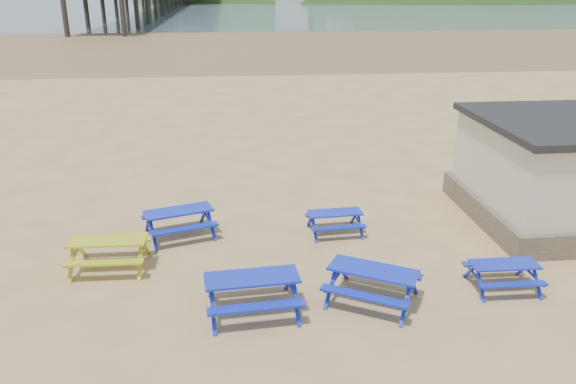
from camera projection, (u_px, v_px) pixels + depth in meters
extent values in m
plane|color=tan|center=(253.00, 246.00, 15.60)|extent=(400.00, 400.00, 0.00)
plane|color=brown|center=(233.00, 43.00, 66.81)|extent=(400.00, 400.00, 0.00)
plane|color=#475966|center=(229.00, 5.00, 173.87)|extent=(400.00, 400.00, 0.00)
cube|color=#1026AE|center=(178.00, 211.00, 15.96)|extent=(2.04, 1.29, 0.05)
cube|color=#1026AE|center=(174.00, 213.00, 16.61)|extent=(1.90, 0.84, 0.05)
cube|color=#1026AE|center=(185.00, 229.00, 15.52)|extent=(1.90, 0.84, 0.05)
cube|color=#1026AE|center=(335.00, 213.00, 16.21)|extent=(1.59, 0.71, 0.04)
cube|color=#1026AE|center=(331.00, 213.00, 16.78)|extent=(1.57, 0.32, 0.04)
cube|color=#1026AE|center=(339.00, 228.00, 15.82)|extent=(1.57, 0.32, 0.04)
cube|color=#1026AE|center=(373.00, 270.00, 12.63)|extent=(2.10, 1.65, 0.06)
cube|color=#1026AE|center=(380.00, 269.00, 13.30)|extent=(1.86, 1.22, 0.06)
cube|color=#1026AE|center=(364.00, 296.00, 12.17)|extent=(1.86, 1.22, 0.06)
cube|color=#1026AE|center=(252.00, 278.00, 12.24)|extent=(2.13, 0.97, 0.06)
cube|color=#1026AE|center=(249.00, 275.00, 12.99)|extent=(2.08, 0.46, 0.06)
cube|color=#1026AE|center=(256.00, 307.00, 11.72)|extent=(2.08, 0.46, 0.06)
cube|color=#1026AE|center=(505.00, 264.00, 13.24)|extent=(1.58, 0.64, 0.04)
cube|color=#1026AE|center=(494.00, 263.00, 13.82)|extent=(1.58, 0.24, 0.04)
cube|color=#1026AE|center=(514.00, 285.00, 12.84)|extent=(1.58, 0.24, 0.04)
cube|color=#C0A40D|center=(108.00, 240.00, 14.14)|extent=(1.94, 0.80, 0.05)
cube|color=#C0A40D|center=(114.00, 240.00, 14.84)|extent=(1.93, 0.31, 0.05)
cube|color=#C0A40D|center=(103.00, 263.00, 13.64)|extent=(1.93, 0.31, 0.05)
ellipsoid|color=#2D4C1E|center=(439.00, 23.00, 241.78)|extent=(264.00, 144.00, 108.00)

